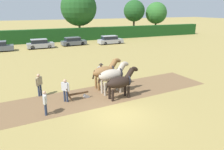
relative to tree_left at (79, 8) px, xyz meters
The scene contains 17 objects.
ground_plane 36.28m from the tree_left, 101.65° to the right, with size 240.00×240.00×0.00m, color #998447.
plowed_furrow_strip 33.86m from the tree_left, 106.96° to the right, with size 23.23×3.98×0.01m, color brown.
hedgerow 9.21m from the tree_left, 160.27° to the right, with size 72.33×1.43×2.50m, color #194719.
tree_left is the anchor object (origin of this frame).
tree_center_left 14.01m from the tree_left, ahead, with size 5.02×5.02×8.20m.
tree_center 19.80m from the tree_left, ahead, with size 5.21×5.21×7.76m.
draft_horse_lead_left 33.66m from the tree_left, 100.40° to the right, with size 2.75×1.02×2.31m.
draft_horse_lead_right 32.48m from the tree_left, 100.99° to the right, with size 2.72×1.12×2.44m.
draft_horse_trail_left 31.33m from the tree_left, 101.59° to the right, with size 2.65×1.13×2.47m.
plow 33.47m from the tree_left, 105.46° to the right, with size 1.79×0.49×1.13m.
farmer_at_plow 33.71m from the tree_left, 107.12° to the right, with size 0.47×0.52×1.65m.
farmer_beside_team 29.74m from the tree_left, 101.77° to the right, with size 0.59×0.41×1.65m.
farmer_onlooker_left 35.55m from the tree_left, 108.83° to the right, with size 0.28×0.63×1.56m.
farmer_onlooker_right 32.47m from the tree_left, 110.74° to the right, with size 0.52×0.50×1.71m.
parked_car_center_left 13.97m from the tree_left, 135.58° to the right, with size 4.23×1.87×1.51m.
parked_car_center 10.49m from the tree_left, 112.69° to the right, with size 4.38×2.05×1.43m.
parked_car_center_right 11.23m from the tree_left, 71.02° to the right, with size 4.53×1.86×1.49m.
Camera 1 is at (-5.23, -11.02, 6.28)m, focal length 35.00 mm.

